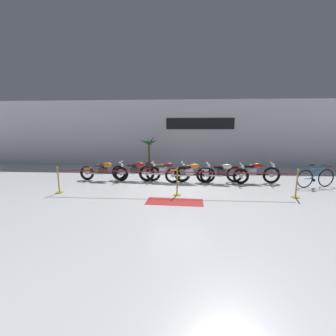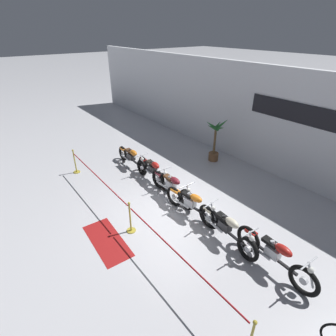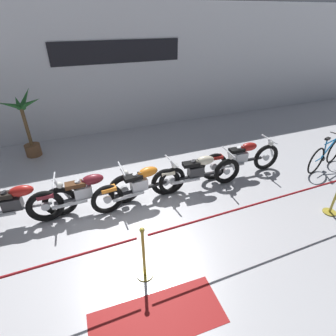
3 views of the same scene
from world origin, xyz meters
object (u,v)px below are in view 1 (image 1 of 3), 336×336
at_px(motorcycle_cream_4, 222,173).
at_px(floor_banner, 175,202).
at_px(motorcycle_orange_0, 104,171).
at_px(stanchion_mid_left, 177,186).
at_px(motorcycle_red_5, 253,173).
at_px(motorcycle_orange_3, 190,173).
at_px(potted_palm_left_of_row, 149,152).
at_px(motorcycle_maroon_2, 165,172).
at_px(bicycle, 316,178).
at_px(stanchion_far_left, 137,176).
at_px(motorcycle_red_1, 136,171).
at_px(stanchion_mid_right, 296,188).

bearing_deg(motorcycle_cream_4, floor_banner, -127.11).
xyz_separation_m(motorcycle_orange_0, floor_banner, (3.45, -2.88, -0.45)).
distance_m(motorcycle_orange_0, stanchion_mid_left, 4.09).
xyz_separation_m(motorcycle_cream_4, motorcycle_red_5, (1.40, 0.18, 0.02)).
bearing_deg(stanchion_mid_left, motorcycle_orange_3, 73.87).
bearing_deg(potted_palm_left_of_row, stanchion_mid_left, -71.28).
relative_size(motorcycle_cream_4, potted_palm_left_of_row, 1.15).
xyz_separation_m(potted_palm_left_of_row, stanchion_mid_left, (1.84, -5.42, -0.63)).
xyz_separation_m(motorcycle_orange_3, motorcycle_cream_4, (1.43, 0.02, -0.01)).
distance_m(motorcycle_orange_0, motorcycle_maroon_2, 2.87).
xyz_separation_m(bicycle, stanchion_mid_left, (-5.77, -1.52, -0.05)).
bearing_deg(motorcycle_orange_3, motorcycle_maroon_2, 173.45).
bearing_deg(floor_banner, motorcycle_red_5, 42.46).
xyz_separation_m(motorcycle_red_5, stanchion_far_left, (-4.87, -2.11, 0.24)).
height_order(motorcycle_red_1, motorcycle_orange_3, motorcycle_red_1).
relative_size(potted_palm_left_of_row, stanchion_mid_left, 1.93).
bearing_deg(motorcycle_red_5, bicycle, -14.06).
bearing_deg(potted_palm_left_of_row, motorcycle_orange_0, -116.76).
bearing_deg(motorcycle_red_1, motorcycle_red_5, -0.88).
xyz_separation_m(motorcycle_maroon_2, stanchion_far_left, (-0.85, -2.05, 0.26)).
xyz_separation_m(motorcycle_cream_4, stanchion_mid_left, (-1.99, -1.94, -0.10)).
bearing_deg(motorcycle_cream_4, motorcycle_red_5, 7.24).
relative_size(motorcycle_orange_3, stanchion_mid_left, 2.16).
bearing_deg(stanchion_mid_left, motorcycle_orange_0, 148.96).
relative_size(motorcycle_red_5, floor_banner, 1.22).
height_order(motorcycle_cream_4, stanchion_mid_left, stanchion_mid_left).
bearing_deg(stanchion_mid_right, stanchion_mid_left, 180.00).
relative_size(motorcycle_orange_3, stanchion_mid_right, 2.16).
bearing_deg(stanchion_far_left, motorcycle_orange_3, 43.19).
bearing_deg(floor_banner, stanchion_mid_right, 12.60).
relative_size(motorcycle_cream_4, bicycle, 1.34).
bearing_deg(stanchion_mid_right, motorcycle_red_1, 160.70).
distance_m(motorcycle_maroon_2, stanchion_mid_left, 2.15).
distance_m(stanchion_far_left, stanchion_mid_right, 5.77).
height_order(motorcycle_red_5, potted_palm_left_of_row, potted_palm_left_of_row).
relative_size(motorcycle_red_1, floor_banner, 1.23).
xyz_separation_m(potted_palm_left_of_row, floor_banner, (1.78, -6.19, -0.98)).
bearing_deg(stanchion_far_left, stanchion_mid_left, 0.00).
distance_m(motorcycle_orange_0, stanchion_far_left, 2.93).
distance_m(motorcycle_cream_4, stanchion_mid_right, 3.00).
height_order(stanchion_far_left, floor_banner, stanchion_far_left).
relative_size(potted_palm_left_of_row, stanchion_mid_right, 1.93).
bearing_deg(motorcycle_red_1, stanchion_mid_right, -19.30).
relative_size(stanchion_mid_left, floor_banner, 0.55).
bearing_deg(motorcycle_orange_0, motorcycle_red_5, 0.03).
height_order(bicycle, stanchion_mid_right, stanchion_mid_right).
bearing_deg(motorcycle_red_1, floor_banner, -56.81).
relative_size(motorcycle_red_1, stanchion_far_left, 0.27).
bearing_deg(motorcycle_red_5, stanchion_far_left, -156.55).
relative_size(motorcycle_cream_4, floor_banner, 1.21).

